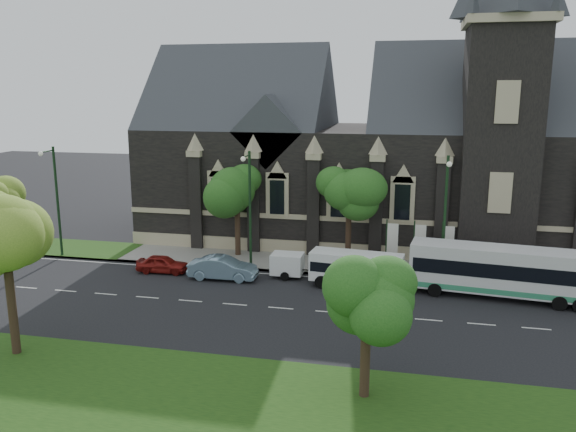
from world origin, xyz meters
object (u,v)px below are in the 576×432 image
(sedan, at_px, (223,268))
(banner_flag_center, at_px, (418,242))
(banner_flag_right, at_px, (446,244))
(shuttle_bus, at_px, (357,268))
(banner_flag_left, at_px, (390,241))
(tree_walk_left, at_px, (240,187))
(street_lamp_far, at_px, (56,196))
(car_far_red, at_px, (163,264))
(tree_park_near, at_px, (11,232))
(tree_walk_right, at_px, (352,190))
(street_lamp_near, at_px, (445,212))
(tree_park_east, at_px, (371,296))
(street_lamp_mid, at_px, (249,204))
(box_trailer, at_px, (287,264))
(tour_coach, at_px, (502,271))

(sedan, bearing_deg, banner_flag_center, -74.07)
(banner_flag_right, relative_size, shuttle_bus, 0.62)
(banner_flag_left, xyz_separation_m, shuttle_bus, (-2.06, -4.06, -0.97))
(tree_walk_left, height_order, street_lamp_far, street_lamp_far)
(banner_flag_left, distance_m, car_far_red, 17.05)
(car_far_red, bearing_deg, tree_park_near, 170.44)
(sedan, relative_size, car_far_red, 1.29)
(tree_walk_right, bearing_deg, street_lamp_far, -171.14)
(banner_flag_right, bearing_deg, shuttle_bus, -146.21)
(sedan, bearing_deg, street_lamp_far, 79.21)
(tree_park_near, distance_m, street_lamp_near, 26.97)
(banner_flag_right, bearing_deg, tree_park_near, -141.14)
(banner_flag_center, bearing_deg, tree_walk_right, 161.36)
(tree_park_east, xyz_separation_m, banner_flag_left, (0.11, 18.32, -2.24))
(street_lamp_near, xyz_separation_m, car_far_red, (-20.24, -1.88, -4.46))
(tree_park_east, bearing_deg, street_lamp_mid, 121.79)
(street_lamp_near, xyz_separation_m, box_trailer, (-10.91, -0.97, -4.12))
(tree_park_east, relative_size, banner_flag_right, 1.57)
(tree_park_east, height_order, banner_flag_left, tree_park_east)
(street_lamp_far, xyz_separation_m, box_trailer, (19.09, -0.97, -4.12))
(tree_walk_right, height_order, street_lamp_far, street_lamp_far)
(sedan, bearing_deg, tour_coach, -90.99)
(tree_walk_left, height_order, street_lamp_near, street_lamp_near)
(tree_walk_left, bearing_deg, car_far_red, -129.00)
(tree_walk_left, xyz_separation_m, tour_coach, (19.43, -5.81, -3.89))
(street_lamp_mid, bearing_deg, tree_walk_right, 26.65)
(sedan, height_order, car_far_red, sedan)
(street_lamp_mid, relative_size, banner_flag_right, 2.25)
(tree_walk_right, relative_size, banner_flag_left, 1.95)
(banner_flag_right, xyz_separation_m, shuttle_bus, (-6.06, -4.06, -0.97))
(tree_park_east, xyz_separation_m, street_lamp_far, (-26.18, 16.42, 0.49))
(street_lamp_near, xyz_separation_m, street_lamp_mid, (-14.00, 0.00, 0.00))
(banner_flag_left, bearing_deg, street_lamp_near, -27.18)
(street_lamp_far, relative_size, sedan, 1.82)
(street_lamp_far, bearing_deg, shuttle_bus, -5.07)
(tree_park_east, xyz_separation_m, sedan, (-11.53, 14.03, -3.80))
(sedan, bearing_deg, tree_walk_left, 2.70)
(banner_flag_left, relative_size, car_far_red, 1.04)
(tree_walk_left, xyz_separation_m, street_lamp_mid, (1.80, -3.61, -0.62))
(banner_flag_center, xyz_separation_m, sedan, (-13.64, -4.29, -1.57))
(sedan, bearing_deg, tree_park_near, 153.00)
(tree_park_near, height_order, box_trailer, tree_park_near)
(tree_walk_left, xyz_separation_m, banner_flag_right, (16.08, -1.70, -3.35))
(tree_walk_right, bearing_deg, tree_walk_left, -179.94)
(street_lamp_mid, bearing_deg, tree_park_east, -58.21)
(tree_walk_right, bearing_deg, tree_park_near, -127.56)
(tour_coach, bearing_deg, tree_park_east, -110.98)
(street_lamp_far, distance_m, shuttle_bus, 24.60)
(shuttle_bus, distance_m, box_trailer, 5.29)
(banner_flag_left, bearing_deg, tree_walk_right, 150.90)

